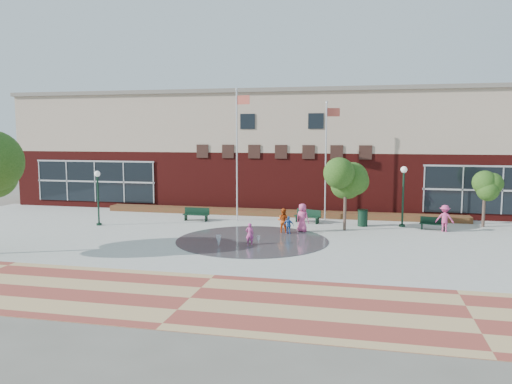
% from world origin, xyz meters
% --- Properties ---
extents(ground, '(120.00, 120.00, 0.00)m').
position_xyz_m(ground, '(0.00, 0.00, 0.00)').
color(ground, '#666056').
rests_on(ground, ground).
extents(plaza_concrete, '(46.00, 18.00, 0.01)m').
position_xyz_m(plaza_concrete, '(0.00, 4.00, 0.00)').
color(plaza_concrete, '#A8A8A0').
rests_on(plaza_concrete, ground).
extents(paver_band, '(46.00, 6.00, 0.01)m').
position_xyz_m(paver_band, '(0.00, -7.00, 0.00)').
color(paver_band, '#963D31').
rests_on(paver_band, ground).
extents(splash_pad, '(8.40, 8.40, 0.01)m').
position_xyz_m(splash_pad, '(0.00, 3.00, 0.00)').
color(splash_pad, '#383A3D').
rests_on(splash_pad, ground).
extents(library_building, '(44.40, 10.40, 9.20)m').
position_xyz_m(library_building, '(0.00, 17.48, 4.64)').
color(library_building, '#500F0D').
rests_on(library_building, ground).
extents(flower_bed, '(26.00, 1.20, 0.40)m').
position_xyz_m(flower_bed, '(0.00, 11.60, 0.00)').
color(flower_bed, maroon).
rests_on(flower_bed, ground).
extents(flagpole_left, '(1.02, 0.31, 8.89)m').
position_xyz_m(flagpole_left, '(-2.39, 9.07, 4.95)').
color(flagpole_left, silver).
rests_on(flagpole_left, ground).
extents(flagpole_right, '(0.95, 0.38, 8.06)m').
position_xyz_m(flagpole_right, '(3.44, 10.52, 4.51)').
color(flagpole_right, silver).
rests_on(flagpole_right, ground).
extents(lamp_left, '(0.37, 0.37, 3.54)m').
position_xyz_m(lamp_left, '(-10.68, 5.38, 2.20)').
color(lamp_left, black).
rests_on(lamp_left, ground).
extents(lamp_right, '(0.41, 0.41, 3.86)m').
position_xyz_m(lamp_right, '(8.39, 9.09, 2.40)').
color(lamp_right, black).
rests_on(lamp_right, ground).
extents(bench_left, '(1.77, 0.52, 0.89)m').
position_xyz_m(bench_left, '(-5.13, 8.37, 0.29)').
color(bench_left, black).
rests_on(bench_left, ground).
extents(bench_mid, '(1.83, 1.10, 0.89)m').
position_xyz_m(bench_mid, '(2.35, 9.20, 0.29)').
color(bench_mid, black).
rests_on(bench_mid, ground).
extents(bench_right, '(1.65, 0.82, 0.80)m').
position_xyz_m(bench_right, '(10.17, 8.31, 0.26)').
color(bench_right, black).
rests_on(bench_right, ground).
extents(trash_can, '(0.66, 0.66, 1.09)m').
position_xyz_m(trash_can, '(5.93, 8.71, 0.55)').
color(trash_can, black).
rests_on(trash_can, ground).
extents(tree_mid, '(2.58, 2.58, 4.36)m').
position_xyz_m(tree_mid, '(4.87, 7.11, 3.17)').
color(tree_mid, '#433128').
rests_on(tree_mid, ground).
extents(tree_small_right, '(2.06, 2.06, 3.52)m').
position_xyz_m(tree_small_right, '(13.40, 10.12, 2.57)').
color(tree_small_right, '#433128').
rests_on(tree_small_right, ground).
extents(water_jet_a, '(0.31, 0.31, 0.61)m').
position_xyz_m(water_jet_a, '(-1.34, 1.05, 0.00)').
color(water_jet_a, white).
rests_on(water_jet_a, ground).
extents(water_jet_b, '(0.19, 0.19, 0.43)m').
position_xyz_m(water_jet_b, '(0.55, 2.14, 0.00)').
color(water_jet_b, white).
rests_on(water_jet_b, ground).
extents(child_splash, '(0.46, 0.32, 1.19)m').
position_xyz_m(child_splash, '(0.13, 1.88, 0.60)').
color(child_splash, '#C43D8B').
rests_on(child_splash, ground).
extents(adult_red, '(0.80, 0.67, 1.48)m').
position_xyz_m(adult_red, '(1.31, 5.54, 0.74)').
color(adult_red, '#D34C14').
rests_on(adult_red, ground).
extents(adult_pink, '(1.00, 0.86, 1.73)m').
position_xyz_m(adult_pink, '(2.41, 6.03, 0.86)').
color(adult_pink, '#DD4C87').
rests_on(adult_pink, ground).
extents(child_blue, '(0.66, 0.34, 1.08)m').
position_xyz_m(child_blue, '(1.71, 5.15, 0.54)').
color(child_blue, '#2455A7').
rests_on(child_blue, ground).
extents(person_bench, '(1.13, 0.75, 1.64)m').
position_xyz_m(person_bench, '(10.76, 7.93, 0.82)').
color(person_bench, '#CE3D7B').
rests_on(person_bench, ground).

